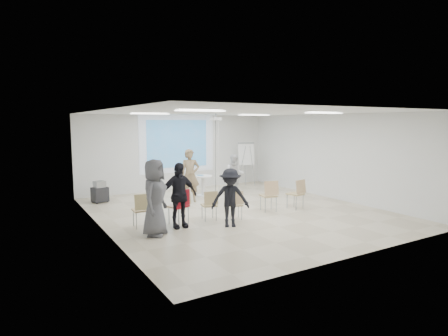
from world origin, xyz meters
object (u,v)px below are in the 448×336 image
player_right (235,172)px  laptop (209,204)px  pedestal_table (203,184)px  audience_mid (230,194)px  flipchart_easel (246,154)px  audience_outer (154,193)px  chair_center (236,203)px  chair_left_inner (210,203)px  chair_far_left (142,207)px  chair_right_inner (270,193)px  chair_right_far (297,192)px  av_cart (100,193)px  player_left (190,172)px  chair_left_mid (181,204)px  audience_left (179,191)px

player_right → laptop: bearing=-100.3°
laptop → pedestal_table: bearing=-103.6°
audience_mid → flipchart_easel: size_ratio=0.93×
audience_outer → laptop: bearing=-29.9°
audience_outer → chair_center: bearing=-43.3°
chair_left_inner → audience_outer: bearing=-152.5°
pedestal_table → chair_far_left: 4.35m
pedestal_table → laptop: 3.36m
chair_far_left → chair_right_inner: chair_right_inner is taller
chair_right_far → flipchart_easel: flipchart_easel is taller
pedestal_table → laptop: size_ratio=2.67×
av_cart → player_left: bearing=-43.7°
chair_left_inner → chair_right_inner: chair_right_inner is taller
flipchart_easel → audience_mid: bearing=-111.9°
chair_right_far → player_right: bearing=85.0°
chair_far_left → chair_left_mid: size_ratio=0.94×
player_right → audience_outer: bearing=-109.4°
chair_left_inner → chair_center: size_ratio=1.01×
laptop → av_cart: bearing=-50.7°
flipchart_easel → av_cart: bearing=-162.7°
pedestal_table → chair_center: (-0.76, -3.43, 0.05)m
player_right → flipchart_easel: 1.81m
chair_left_inner → audience_left: bearing=-157.9°
chair_far_left → av_cart: bearing=98.4°
player_right → chair_left_inner: (-2.70, -3.01, -0.34)m
chair_right_inner → laptop: bearing=-169.9°
chair_left_inner → chair_far_left: bearing=-176.8°
chair_left_inner → laptop: 0.10m
pedestal_table → chair_left_inner: (-1.41, -3.14, 0.05)m
player_left → chair_right_inner: (1.45, -2.54, -0.46)m
pedestal_table → audience_outer: audience_outer is taller
pedestal_table → audience_mid: audience_mid is taller
audience_outer → flipchart_easel: 7.44m
chair_center → chair_right_inner: size_ratio=0.86×
player_left → av_cart: player_left is taller
chair_left_mid → av_cart: chair_left_mid is taller
chair_left_inner → chair_right_far: (3.02, -0.17, 0.06)m
chair_left_mid → chair_right_inner: size_ratio=1.00×
chair_left_mid → chair_center: chair_left_mid is taller
laptop → flipchart_easel: flipchart_easel is taller
audience_outer → chair_left_inner: bearing=-32.4°
chair_left_inner → chair_right_far: chair_right_far is taller
chair_far_left → audience_left: size_ratio=0.47×
chair_center → flipchart_easel: size_ratio=0.44×
chair_left_mid → laptop: size_ratio=3.14×
chair_far_left → laptop: size_ratio=2.95×
pedestal_table → chair_right_inner: 3.22m
player_left → laptop: size_ratio=6.70×
chair_right_inner → chair_right_far: (0.97, -0.16, -0.02)m
chair_left_inner → flipchart_easel: (4.00, 4.15, 0.88)m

